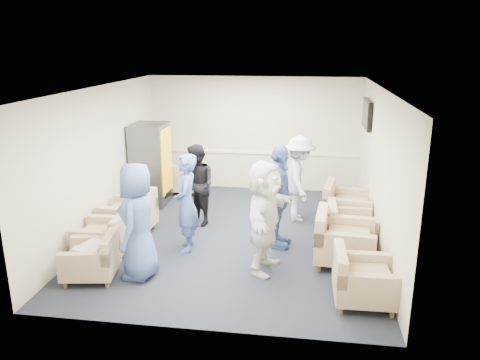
# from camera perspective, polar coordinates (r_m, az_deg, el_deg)

# --- Properties ---
(floor) EXTENTS (6.00, 6.00, 0.00)m
(floor) POSITION_cam_1_polar(r_m,az_deg,el_deg) (8.74, -0.61, -6.78)
(floor) COLOR black
(floor) RESTS_ON ground
(ceiling) EXTENTS (6.00, 6.00, 0.00)m
(ceiling) POSITION_cam_1_polar(r_m,az_deg,el_deg) (8.07, -0.67, 11.13)
(ceiling) COLOR white
(ceiling) RESTS_ON back_wall
(back_wall) EXTENTS (5.00, 0.02, 2.70)m
(back_wall) POSITION_cam_1_polar(r_m,az_deg,el_deg) (11.21, 1.71, 5.64)
(back_wall) COLOR beige
(back_wall) RESTS_ON floor
(front_wall) EXTENTS (5.00, 0.02, 2.70)m
(front_wall) POSITION_cam_1_polar(r_m,az_deg,el_deg) (5.51, -5.43, -5.99)
(front_wall) COLOR beige
(front_wall) RESTS_ON floor
(left_wall) EXTENTS (0.02, 6.00, 2.70)m
(left_wall) POSITION_cam_1_polar(r_m,az_deg,el_deg) (9.02, -16.55, 2.31)
(left_wall) COLOR beige
(left_wall) RESTS_ON floor
(right_wall) EXTENTS (0.02, 6.00, 2.70)m
(right_wall) POSITION_cam_1_polar(r_m,az_deg,el_deg) (8.31, 16.66, 1.12)
(right_wall) COLOR beige
(right_wall) RESTS_ON floor
(chair_rail) EXTENTS (4.98, 0.04, 0.06)m
(chair_rail) POSITION_cam_1_polar(r_m,az_deg,el_deg) (11.28, 1.68, 3.37)
(chair_rail) COLOR white
(chair_rail) RESTS_ON back_wall
(tv) EXTENTS (0.10, 1.00, 0.58)m
(tv) POSITION_cam_1_polar(r_m,az_deg,el_deg) (9.92, 15.20, 7.75)
(tv) COLOR black
(tv) RESTS_ON right_wall
(armchair_left_near) EXTENTS (0.86, 0.86, 0.60)m
(armchair_left_near) POSITION_cam_1_polar(r_m,az_deg,el_deg) (7.48, -17.36, -9.24)
(armchair_left_near) COLOR tan
(armchair_left_near) RESTS_ON floor
(armchair_left_mid) EXTENTS (0.83, 0.83, 0.64)m
(armchair_left_mid) POSITION_cam_1_polar(r_m,az_deg,el_deg) (8.13, -16.01, -6.85)
(armchair_left_mid) COLOR tan
(armchair_left_mid) RESTS_ON floor
(armchair_left_far) EXTENTS (0.92, 0.92, 0.69)m
(armchair_left_far) POSITION_cam_1_polar(r_m,az_deg,el_deg) (8.92, -13.14, -4.37)
(armchair_left_far) COLOR tan
(armchair_left_far) RESTS_ON floor
(armchair_right_near) EXTENTS (0.82, 0.82, 0.65)m
(armchair_right_near) POSITION_cam_1_polar(r_m,az_deg,el_deg) (6.72, 14.43, -11.83)
(armchair_right_near) COLOR tan
(armchair_right_near) RESTS_ON floor
(armchair_right_midnear) EXTENTS (1.01, 1.01, 0.74)m
(armchair_right_midnear) POSITION_cam_1_polar(r_m,az_deg,el_deg) (7.73, 12.19, -7.41)
(armchair_right_midnear) COLOR tan
(armchair_right_midnear) RESTS_ON floor
(armchair_right_midfar) EXTENTS (0.81, 0.81, 0.64)m
(armchair_right_midfar) POSITION_cam_1_polar(r_m,az_deg,el_deg) (8.46, 12.94, -5.72)
(armchair_right_midfar) COLOR tan
(armchair_right_midfar) RESTS_ON floor
(armchair_right_far) EXTENTS (1.04, 1.04, 0.72)m
(armchair_right_far) POSITION_cam_1_polar(r_m,az_deg,el_deg) (9.30, 12.62, -3.36)
(armchair_right_far) COLOR tan
(armchair_right_far) RESTS_ON floor
(armchair_corner) EXTENTS (0.81, 0.81, 0.62)m
(armchair_corner) POSITION_cam_1_polar(r_m,az_deg,el_deg) (11.13, -6.58, -0.05)
(armchair_corner) COLOR tan
(armchair_corner) RESTS_ON floor
(vending_machine) EXTENTS (0.72, 0.84, 1.78)m
(vending_machine) POSITION_cam_1_polar(r_m,az_deg,el_deg) (10.39, -10.78, 1.90)
(vending_machine) COLOR #515259
(vending_machine) RESTS_ON floor
(backpack) EXTENTS (0.32, 0.28, 0.45)m
(backpack) POSITION_cam_1_polar(r_m,az_deg,el_deg) (8.36, -13.17, -6.61)
(backpack) COLOR black
(backpack) RESTS_ON floor
(pillow) EXTENTS (0.48, 0.57, 0.14)m
(pillow) POSITION_cam_1_polar(r_m,az_deg,el_deg) (7.40, -17.52, -8.09)
(pillow) COLOR beige
(pillow) RESTS_ON armchair_left_near
(person_front_left) EXTENTS (0.57, 0.87, 1.78)m
(person_front_left) POSITION_cam_1_polar(r_m,az_deg,el_deg) (7.15, -12.32, -4.91)
(person_front_left) COLOR #4460A3
(person_front_left) RESTS_ON floor
(person_mid_left) EXTENTS (0.51, 0.68, 1.69)m
(person_mid_left) POSITION_cam_1_polar(r_m,az_deg,el_deg) (7.94, -6.59, -2.81)
(person_mid_left) COLOR #4460A3
(person_mid_left) RESTS_ON floor
(person_back_left) EXTENTS (0.97, 0.97, 1.59)m
(person_back_left) POSITION_cam_1_polar(r_m,az_deg,el_deg) (9.07, -5.25, -0.66)
(person_back_left) COLOR black
(person_back_left) RESTS_ON floor
(person_back_right) EXTENTS (0.78, 1.18, 1.71)m
(person_back_right) POSITION_cam_1_polar(r_m,az_deg,el_deg) (9.30, 7.23, 0.13)
(person_back_right) COLOR silver
(person_back_right) RESTS_ON floor
(person_mid_right) EXTENTS (0.54, 1.10, 1.81)m
(person_mid_right) POSITION_cam_1_polar(r_m,az_deg,el_deg) (8.02, 4.72, -2.09)
(person_mid_right) COLOR #4460A3
(person_mid_right) RESTS_ON floor
(person_front_right) EXTENTS (0.84, 1.71, 1.77)m
(person_front_right) POSITION_cam_1_polar(r_m,az_deg,el_deg) (7.17, 3.04, -4.51)
(person_front_right) COLOR silver
(person_front_right) RESTS_ON floor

